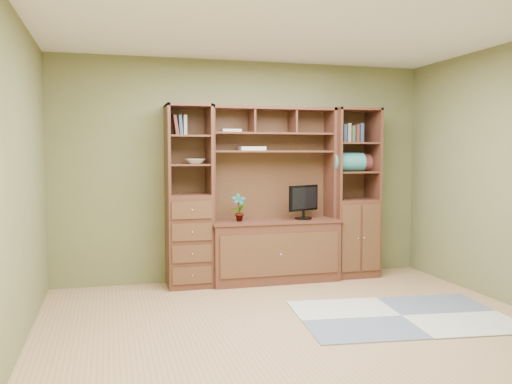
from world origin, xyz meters
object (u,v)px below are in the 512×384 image
object	(u,v)px
left_tower	(189,196)
right_tower	(353,193)
center_hutch	(274,195)
monitor	(304,196)

from	to	relation	value
left_tower	right_tower	world-z (taller)	same
left_tower	right_tower	distance (m)	2.02
center_hutch	left_tower	xyz separation A→B (m)	(-1.00, 0.04, 0.00)
center_hutch	monitor	distance (m)	0.35
right_tower	monitor	xyz separation A→B (m)	(-0.68, -0.07, -0.02)
right_tower	monitor	world-z (taller)	right_tower
center_hutch	right_tower	bearing A→B (deg)	2.23
left_tower	monitor	size ratio (longest dim) A/B	3.71
left_tower	center_hutch	bearing A→B (deg)	-2.29
left_tower	right_tower	size ratio (longest dim) A/B	1.00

